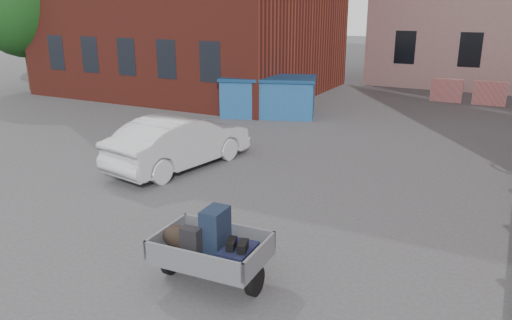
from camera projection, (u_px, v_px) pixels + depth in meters
The scene contains 6 objects.
ground at pixel (207, 214), 9.97m from camera, with size 120.00×120.00×0.00m, color #38383A.
far_building at pixel (139, 5), 36.24m from camera, with size 6.00×6.00×8.00m, color maroon.
barriers at pixel (490, 93), 20.66m from camera, with size 4.70×0.18×1.00m.
trailer at pixel (210, 247), 7.33m from camera, with size 1.65×1.84×1.20m.
dumpster at pixel (268, 96), 18.69m from camera, with size 3.90×2.86×1.47m.
silver_car at pixel (180, 142), 12.74m from camera, with size 1.42×4.07×1.34m, color #B2B4B9.
Camera 1 is at (5.12, -7.70, 4.01)m, focal length 35.00 mm.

